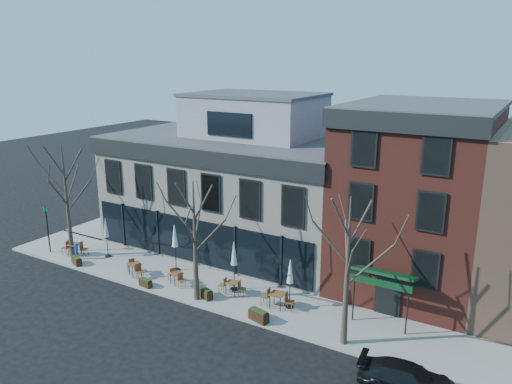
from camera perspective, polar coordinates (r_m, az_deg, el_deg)
The scene contains 24 objects.
ground at distance 34.31m, azimuth -6.81°, elevation -8.51°, with size 120.00×120.00×0.00m, color black.
sidewalk_front at distance 30.94m, azimuth -4.40°, elevation -11.03°, with size 33.50×4.70×0.15m, color gray.
sidewalk_side at distance 45.50m, azimuth -13.52°, elevation -2.70°, with size 4.50×12.00×0.15m, color gray.
corner_building at distance 36.65m, azimuth -2.14°, elevation 0.96°, with size 18.39×10.39×11.10m.
red_brick_building at distance 31.46m, azimuth 17.95°, elevation -0.47°, with size 8.20×11.78×11.18m.
tree_corner at distance 36.48m, azimuth -20.80°, elevation -0.88°, with size 3.93×3.98×7.92m.
tree_mid at distance 28.31m, azimuth -6.99°, elevation -5.47°, with size 3.50×3.55×7.04m.
tree_right at distance 24.15m, azimuth 10.40°, elevation -8.78°, with size 3.72×3.77×7.48m.
sign_pole at distance 38.48m, azimuth -22.73°, elevation -3.66°, with size 0.50×0.10×3.40m.
parked_sedan at distance 23.36m, azimuth 16.98°, elevation -19.73°, with size 1.70×4.18×1.21m, color black.
call_box at distance 36.83m, azimuth -19.84°, elevation -6.31°, with size 0.24×0.24×1.21m.
cafe_set_0 at distance 37.66m, azimuth -20.01°, elevation -6.04°, with size 2.00×1.11×1.03m.
cafe_set_2 at distance 33.23m, azimuth -13.66°, elevation -8.44°, with size 1.87×1.13×0.97m.
cafe_set_3 at distance 31.58m, azimuth -9.08°, elevation -9.57°, with size 1.72×0.97×0.88m.
cafe_set_4 at distance 30.00m, azimuth -2.74°, elevation -10.73°, with size 1.76×0.78×0.91m.
cafe_set_5 at distance 28.47m, azimuth 2.44°, elevation -12.08°, with size 2.01×0.87×1.04m.
umbrella_0 at distance 36.18m, azimuth -16.76°, elevation -4.17°, with size 0.45×0.45×2.81m.
umbrella_2 at distance 32.83m, azimuth -9.26°, elevation -5.24°, with size 0.50×0.50×3.15m.
umbrella_3 at distance 29.86m, azimuth -2.53°, elevation -7.33°, with size 0.49×0.49×3.04m.
umbrella_4 at distance 27.86m, azimuth 3.92°, elevation -9.34°, with size 0.46×0.46×2.87m.
planter_0 at distance 36.11m, azimuth -19.82°, elevation -7.38°, with size 1.05×0.70×0.55m.
planter_1 at distance 31.67m, azimuth -12.52°, elevation -10.09°, with size 0.92×0.45×0.49m.
planter_2 at distance 29.77m, azimuth -5.82°, elevation -11.39°, with size 1.13×0.78×0.59m.
planter_3 at distance 27.26m, azimuth 0.31°, elevation -13.91°, with size 1.22×0.72×0.64m.
Camera 1 is at (19.39, -24.74, 13.73)m, focal length 35.00 mm.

